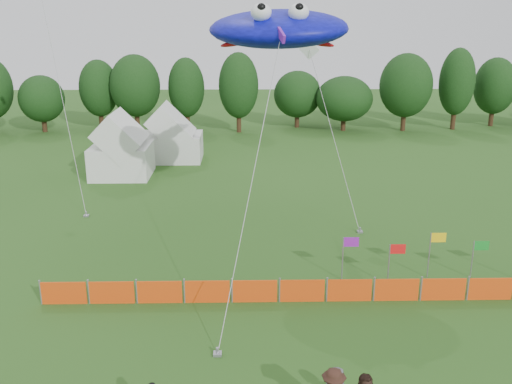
{
  "coord_description": "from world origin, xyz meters",
  "views": [
    {
      "loc": [
        -0.43,
        -14.62,
        11.59
      ],
      "look_at": [
        0.0,
        6.0,
        5.2
      ],
      "focal_mm": 40.0,
      "sensor_mm": 36.0,
      "label": 1
    }
  ],
  "objects_px": {
    "tent_left": "(121,150)",
    "barrier_fence": "(302,291)",
    "tent_right": "(172,139)",
    "stingray_kite": "(278,29)"
  },
  "relations": [
    {
      "from": "tent_right",
      "to": "barrier_fence",
      "type": "distance_m",
      "value": 26.52
    },
    {
      "from": "tent_left",
      "to": "barrier_fence",
      "type": "bearing_deg",
      "value": -60.07
    },
    {
      "from": "tent_right",
      "to": "barrier_fence",
      "type": "relative_size",
      "value": 0.23
    },
    {
      "from": "tent_left",
      "to": "barrier_fence",
      "type": "height_order",
      "value": "tent_left"
    },
    {
      "from": "tent_right",
      "to": "stingray_kite",
      "type": "distance_m",
      "value": 21.8
    },
    {
      "from": "barrier_fence",
      "to": "stingray_kite",
      "type": "xyz_separation_m",
      "value": [
        -0.73,
        6.91,
        10.49
      ]
    },
    {
      "from": "tent_right",
      "to": "barrier_fence",
      "type": "height_order",
      "value": "tent_right"
    },
    {
      "from": "tent_left",
      "to": "barrier_fence",
      "type": "xyz_separation_m",
      "value": [
        11.62,
        -20.18,
        -1.45
      ]
    },
    {
      "from": "barrier_fence",
      "to": "tent_right",
      "type": "bearing_deg",
      "value": 108.63
    },
    {
      "from": "tent_left",
      "to": "barrier_fence",
      "type": "relative_size",
      "value": 0.2
    }
  ]
}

